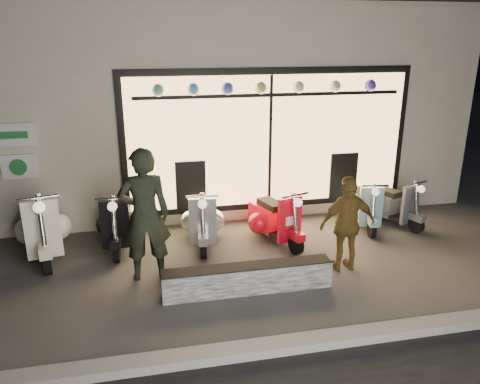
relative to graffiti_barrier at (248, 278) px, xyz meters
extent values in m
plane|color=#383533|center=(0.20, 0.65, -0.20)|extent=(40.00, 40.00, 0.00)
cube|color=slate|center=(0.20, -1.35, -0.14)|extent=(40.00, 0.25, 0.12)
cube|color=beige|center=(0.20, 5.65, 1.80)|extent=(10.00, 6.00, 4.00)
cube|color=black|center=(0.20, 5.65, 3.90)|extent=(10.20, 6.20, 0.20)
cube|color=black|center=(1.00, 2.63, 1.35)|extent=(5.45, 0.06, 2.65)
cube|color=#FFBF6B|center=(1.00, 2.59, 1.35)|extent=(5.20, 0.04, 2.40)
cube|color=black|center=(1.00, 2.55, 2.20)|extent=(4.90, 0.06, 0.06)
cube|color=white|center=(-3.40, 2.61, 1.65)|extent=(0.65, 0.04, 0.38)
cube|color=white|center=(-3.40, 2.61, 1.10)|extent=(0.55, 0.04, 0.42)
cube|color=black|center=(0.00, 0.00, 0.00)|extent=(2.37, 0.28, 0.40)
cylinder|color=black|center=(-0.46, 1.16, -0.03)|extent=(0.14, 0.34, 0.33)
cylinder|color=black|center=(-0.35, 2.13, -0.03)|extent=(0.16, 0.34, 0.33)
cube|color=#BCBCC1|center=(-0.44, 1.36, 0.35)|extent=(0.45, 0.12, 0.80)
cube|color=#BCBCC1|center=(-0.36, 2.03, 0.17)|extent=(0.49, 0.73, 0.45)
cube|color=black|center=(-0.37, 1.93, 0.44)|extent=(0.34, 0.58, 0.12)
sphere|color=#FFF2CC|center=(-0.46, 1.15, 0.73)|extent=(0.16, 0.16, 0.15)
cylinder|color=black|center=(1.04, 1.00, -0.04)|extent=(0.19, 0.34, 0.32)
cylinder|color=black|center=(0.74, 1.90, -0.04)|extent=(0.21, 0.34, 0.32)
cube|color=red|center=(0.98, 1.18, 0.33)|extent=(0.44, 0.20, 0.78)
cube|color=red|center=(0.77, 1.81, 0.16)|extent=(0.58, 0.76, 0.44)
cube|color=black|center=(0.80, 1.72, 0.43)|extent=(0.42, 0.59, 0.11)
sphere|color=#FFF2CC|center=(1.04, 0.99, 0.70)|extent=(0.18, 0.18, 0.14)
cylinder|color=black|center=(-1.83, 1.30, -0.03)|extent=(0.11, 0.34, 0.34)
cylinder|color=black|center=(-1.81, 2.29, -0.03)|extent=(0.13, 0.34, 0.34)
cube|color=black|center=(-1.82, 1.51, 0.35)|extent=(0.46, 0.08, 0.81)
cube|color=black|center=(-1.81, 2.19, 0.17)|extent=(0.43, 0.70, 0.45)
cube|color=black|center=(-1.81, 2.09, 0.45)|extent=(0.29, 0.56, 0.12)
sphere|color=#FFF2CC|center=(-1.83, 1.29, 0.74)|extent=(0.15, 0.15, 0.15)
cylinder|color=black|center=(-2.83, 1.10, -0.01)|extent=(0.19, 0.40, 0.38)
cylinder|color=black|center=(-3.05, 2.21, -0.01)|extent=(0.21, 0.40, 0.38)
cube|color=#EEEBC3|center=(-2.87, 1.34, 0.43)|extent=(0.53, 0.18, 0.93)
cube|color=#EEEBC3|center=(-3.03, 2.10, 0.23)|extent=(0.62, 0.87, 0.52)
cube|color=black|center=(-3.01, 1.99, 0.55)|extent=(0.44, 0.68, 0.14)
sphere|color=#FFF2CC|center=(-2.82, 1.09, 0.87)|extent=(0.20, 0.20, 0.17)
cylinder|color=black|center=(2.56, 1.35, -0.05)|extent=(0.15, 0.32, 0.31)
cylinder|color=black|center=(2.76, 2.23, -0.05)|extent=(0.17, 0.32, 0.31)
cube|color=#81AEB7|center=(2.60, 1.53, 0.30)|extent=(0.42, 0.15, 0.74)
cube|color=#81AEB7|center=(2.74, 2.14, 0.14)|extent=(0.50, 0.70, 0.41)
cube|color=black|center=(2.72, 2.05, 0.39)|extent=(0.35, 0.55, 0.11)
sphere|color=#FFF2CC|center=(2.56, 1.34, 0.66)|extent=(0.16, 0.16, 0.14)
cylinder|color=black|center=(3.45, 1.38, -0.05)|extent=(0.19, 0.31, 0.30)
cylinder|color=black|center=(3.13, 2.20, -0.05)|extent=(0.21, 0.32, 0.30)
cube|color=slate|center=(3.38, 1.55, 0.29)|extent=(0.40, 0.20, 0.72)
cube|color=slate|center=(3.16, 2.12, 0.13)|extent=(0.57, 0.71, 0.41)
cube|color=black|center=(3.19, 2.04, 0.38)|extent=(0.41, 0.55, 0.11)
sphere|color=#FFF2CC|center=(3.45, 1.37, 0.64)|extent=(0.17, 0.17, 0.13)
imported|color=black|center=(-1.35, 0.70, 0.79)|extent=(0.73, 0.49, 1.98)
imported|color=brown|center=(1.61, 0.35, 0.54)|extent=(0.88, 0.39, 1.48)
camera|label=1|loc=(-1.29, -5.64, 3.22)|focal=35.00mm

